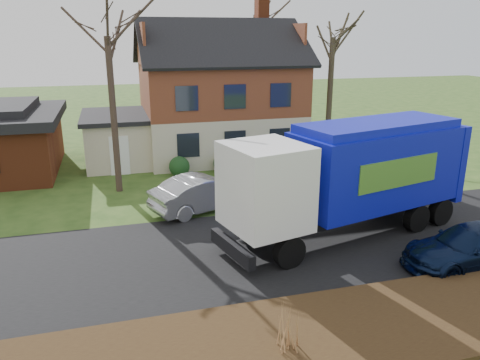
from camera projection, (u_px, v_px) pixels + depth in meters
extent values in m
plane|color=#2A4818|center=(256.00, 250.00, 16.24)|extent=(120.00, 120.00, 0.00)
cube|color=black|center=(256.00, 250.00, 16.24)|extent=(80.00, 7.00, 0.02)
cube|color=black|center=(321.00, 337.00, 11.32)|extent=(80.00, 3.50, 0.30)
cube|color=beige|center=(220.00, 132.00, 29.23)|extent=(9.00, 7.50, 2.70)
cube|color=#572619|center=(219.00, 88.00, 28.42)|extent=(9.00, 7.50, 2.80)
cube|color=brown|center=(262.00, 13.00, 28.81)|extent=(0.70, 0.90, 1.60)
cube|color=beige|center=(118.00, 140.00, 27.20)|extent=(3.50, 5.50, 2.60)
cube|color=black|center=(116.00, 116.00, 26.78)|extent=(3.90, 5.90, 0.24)
cylinder|color=black|center=(289.00, 252.00, 14.93)|extent=(1.13, 0.61, 1.07)
cylinder|color=black|center=(254.00, 228.00, 16.72)|extent=(1.13, 0.61, 1.07)
cylinder|color=black|center=(416.00, 218.00, 17.69)|extent=(1.13, 0.61, 1.07)
cylinder|color=black|center=(375.00, 201.00, 19.48)|extent=(1.13, 0.61, 1.07)
cylinder|color=black|center=(440.00, 212.00, 18.32)|extent=(1.13, 0.61, 1.07)
cylinder|color=black|center=(397.00, 196.00, 20.11)|extent=(1.13, 0.61, 1.07)
cube|color=black|center=(352.00, 211.00, 17.42)|extent=(8.90, 3.33, 0.36)
cube|color=white|center=(265.00, 186.00, 15.13)|extent=(2.92, 3.07, 2.78)
cube|color=black|center=(235.00, 187.00, 14.55)|extent=(0.63, 2.22, 0.93)
cube|color=black|center=(232.00, 248.00, 15.11)|extent=(0.87, 2.56, 0.46)
cube|color=#0E16A9|center=(375.00, 167.00, 17.40)|extent=(6.92, 4.06, 2.78)
cube|color=#0E16A9|center=(379.00, 126.00, 16.95)|extent=(6.54, 3.69, 0.31)
cube|color=#0E16A9|center=(435.00, 158.00, 19.01)|extent=(0.98, 2.64, 2.99)
cube|color=#478029|center=(399.00, 173.00, 16.21)|extent=(3.61, 0.93, 1.03)
cube|color=#478029|center=(348.00, 157.00, 18.39)|extent=(3.61, 0.93, 1.03)
imported|color=#9EA1A6|center=(204.00, 193.00, 19.83)|extent=(4.90, 3.18, 1.52)
imported|color=#0B1733|center=(471.00, 247.00, 14.99)|extent=(4.66, 2.04, 1.33)
cylinder|color=#3A2C23|center=(114.00, 117.00, 21.39)|extent=(0.30, 0.30, 7.12)
cylinder|color=#3A3122|center=(329.00, 100.00, 27.20)|extent=(0.32, 0.32, 7.05)
cylinder|color=#413127|center=(255.00, 74.00, 35.67)|extent=(0.33, 0.33, 8.57)
cone|color=#A9774A|center=(287.00, 328.00, 10.56)|extent=(0.04, 0.04, 1.05)
cone|color=#A9774A|center=(280.00, 329.00, 10.51)|extent=(0.04, 0.04, 1.05)
cone|color=#A9774A|center=(294.00, 327.00, 10.60)|extent=(0.04, 0.04, 1.05)
cone|color=#A9774A|center=(285.00, 325.00, 10.68)|extent=(0.04, 0.04, 1.05)
cone|color=#A9774A|center=(289.00, 332.00, 10.43)|extent=(0.04, 0.04, 1.05)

